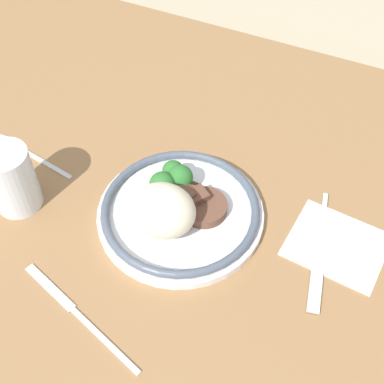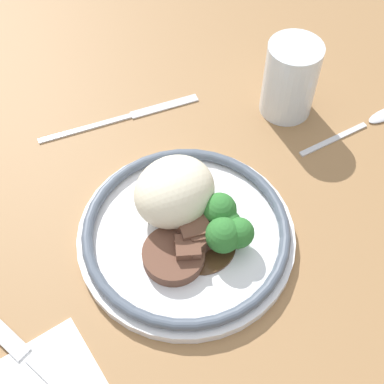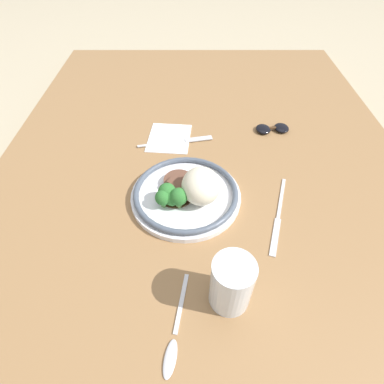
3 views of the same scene
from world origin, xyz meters
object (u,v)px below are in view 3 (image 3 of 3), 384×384
object	(u,v)px
juice_glass	(231,285)
sunglasses	(272,128)
spoon	(173,343)
fork	(183,141)
knife	(278,217)
plate	(187,192)

from	to	relation	value
juice_glass	sunglasses	world-z (taller)	juice_glass
juice_glass	spoon	world-z (taller)	juice_glass
sunglasses	juice_glass	bearing A→B (deg)	-24.49
spoon	fork	bearing A→B (deg)	-170.90
sunglasses	fork	bearing A→B (deg)	-84.12
juice_glass	knife	xyz separation A→B (m)	(-0.17, 0.11, -0.04)
plate	knife	world-z (taller)	plate
juice_glass	knife	bearing A→B (deg)	145.77
fork	sunglasses	xyz separation A→B (m)	(-0.05, 0.24, 0.00)
fork	sunglasses	bearing A→B (deg)	0.47
plate	spoon	size ratio (longest dim) A/B	1.46
spoon	sunglasses	world-z (taller)	sunglasses
plate	spoon	world-z (taller)	plate
juice_glass	knife	world-z (taller)	juice_glass
juice_glass	sunglasses	bearing A→B (deg)	161.44
fork	sunglasses	distance (m)	0.25
juice_glass	spoon	bearing A→B (deg)	-51.34
fork	juice_glass	bearing A→B (deg)	-90.06
plate	juice_glass	bearing A→B (deg)	17.74
knife	spoon	bearing A→B (deg)	-22.55
juice_glass	fork	distance (m)	0.43
sunglasses	knife	bearing A→B (deg)	-14.01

